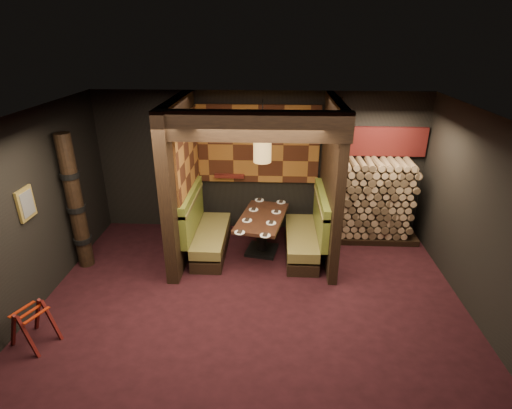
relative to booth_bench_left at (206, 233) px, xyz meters
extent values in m
cube|color=black|center=(0.96, -1.65, -0.41)|extent=(6.50, 5.50, 0.02)
cube|color=black|center=(0.96, -1.65, 2.46)|extent=(6.50, 5.50, 0.02)
cube|color=black|center=(0.96, 1.11, 1.02)|extent=(6.50, 0.02, 2.85)
cube|color=black|center=(0.96, -4.41, 1.02)|extent=(6.50, 0.02, 2.85)
cube|color=black|center=(-2.30, -1.65, 1.02)|extent=(0.02, 5.50, 2.85)
cube|color=black|center=(4.22, -1.65, 1.02)|extent=(0.02, 5.50, 2.85)
cube|color=black|center=(-0.39, 0.00, 1.02)|extent=(0.20, 2.20, 2.85)
cube|color=black|center=(2.26, 0.05, 1.02)|extent=(0.15, 2.10, 2.85)
cube|color=black|center=(0.94, -0.95, 2.23)|extent=(2.85, 0.18, 0.44)
cube|color=#915823|center=(0.94, 1.06, 1.42)|extent=(2.40, 0.06, 1.55)
cube|color=#915823|center=(-0.27, 0.17, 1.45)|extent=(0.04, 1.85, 1.45)
cube|color=#591A15|center=(0.36, 1.00, 0.78)|extent=(0.60, 0.12, 0.07)
cube|color=black|center=(0.11, 0.00, -0.29)|extent=(0.55, 1.60, 0.22)
cube|color=brown|center=(0.11, 0.00, -0.04)|extent=(0.55, 1.60, 0.18)
cube|color=#4C5D26|center=(-0.23, 0.00, 0.35)|extent=(0.12, 1.60, 0.78)
cube|color=brown|center=(-0.23, 0.00, 0.70)|extent=(0.15, 1.60, 0.06)
cube|color=black|center=(1.79, 0.00, -0.29)|extent=(0.55, 1.60, 0.22)
cube|color=brown|center=(1.79, 0.00, -0.04)|extent=(0.55, 1.60, 0.18)
cube|color=#4C5D26|center=(2.12, 0.00, 0.35)|extent=(0.12, 1.60, 0.78)
cube|color=brown|center=(2.12, 0.00, 0.70)|extent=(0.15, 1.60, 0.06)
cube|color=black|center=(1.05, 0.04, -0.37)|extent=(0.65, 0.65, 0.06)
cylinder|color=black|center=(1.05, 0.04, -0.06)|extent=(0.20, 0.20, 0.68)
cube|color=#371F13|center=(1.05, 0.04, 0.31)|extent=(1.02, 1.52, 0.06)
cylinder|color=white|center=(0.70, -0.62, 0.35)|extent=(0.18, 0.18, 0.01)
cube|color=black|center=(0.70, -0.62, 0.36)|extent=(0.09, 0.12, 0.02)
cylinder|color=white|center=(1.13, -0.71, 0.35)|extent=(0.18, 0.18, 0.01)
cube|color=black|center=(1.13, -0.71, 0.36)|extent=(0.09, 0.12, 0.02)
cylinder|color=white|center=(0.79, -0.15, 0.35)|extent=(0.18, 0.18, 0.01)
cube|color=black|center=(0.79, -0.15, 0.36)|extent=(0.09, 0.12, 0.02)
cylinder|color=white|center=(1.22, -0.24, 0.35)|extent=(0.18, 0.18, 0.01)
cube|color=black|center=(1.22, -0.24, 0.36)|extent=(0.09, 0.12, 0.02)
cylinder|color=white|center=(0.88, 0.32, 0.35)|extent=(0.18, 0.18, 0.01)
cube|color=black|center=(0.88, 0.32, 0.36)|extent=(0.09, 0.12, 0.02)
cylinder|color=white|center=(1.32, 0.24, 0.35)|extent=(0.18, 0.18, 0.01)
cube|color=black|center=(1.32, 0.24, 0.36)|extent=(0.09, 0.12, 0.02)
cylinder|color=white|center=(0.98, 0.79, 0.35)|extent=(0.18, 0.18, 0.01)
cube|color=black|center=(0.98, 0.79, 0.36)|extent=(0.09, 0.12, 0.02)
cylinder|color=white|center=(1.41, 0.71, 0.35)|extent=(0.18, 0.18, 0.01)
cube|color=black|center=(1.41, 0.71, 0.36)|extent=(0.09, 0.12, 0.02)
cylinder|color=olive|center=(1.05, -0.01, 1.63)|extent=(0.31, 0.31, 0.45)
sphere|color=#FFC672|center=(1.05, -0.01, 1.63)|extent=(0.18, 0.18, 0.18)
cylinder|color=black|center=(1.05, -0.01, 2.15)|extent=(0.02, 0.02, 0.60)
cube|color=olive|center=(-2.26, -1.55, 1.22)|extent=(0.04, 0.36, 0.46)
cube|color=#3F3F3F|center=(-2.23, -1.55, 1.22)|extent=(0.01, 0.27, 0.36)
cube|color=#440D0B|center=(-2.11, -2.62, -0.13)|extent=(0.27, 0.14, 0.61)
cube|color=#440D0B|center=(-1.84, -2.73, -0.13)|extent=(0.27, 0.14, 0.61)
cube|color=#440D0B|center=(-1.97, -2.29, -0.13)|extent=(0.27, 0.14, 0.61)
cube|color=#440D0B|center=(-1.71, -2.40, -0.13)|extent=(0.27, 0.14, 0.61)
cube|color=maroon|center=(-2.04, -2.46, 0.10)|extent=(0.19, 0.36, 0.01)
cube|color=maroon|center=(-1.91, -2.51, 0.10)|extent=(0.19, 0.36, 0.01)
cube|color=maroon|center=(-1.78, -2.57, 0.10)|extent=(0.19, 0.36, 0.01)
cylinder|color=black|center=(-2.09, -0.55, 0.80)|extent=(0.26, 0.26, 2.40)
cylinder|color=black|center=(-2.09, -0.55, 0.10)|extent=(0.31, 0.31, 0.09)
cylinder|color=black|center=(-2.09, -0.55, 0.70)|extent=(0.31, 0.31, 0.09)
cylinder|color=black|center=(-2.09, -0.55, 1.30)|extent=(0.31, 0.31, 0.09)
cube|color=black|center=(3.25, 0.70, -0.34)|extent=(1.73, 0.70, 0.12)
cube|color=brown|center=(3.25, 0.70, 0.48)|extent=(1.73, 0.70, 1.52)
cube|color=maroon|center=(3.25, 1.03, 1.52)|extent=(1.83, 0.10, 0.56)
cube|color=black|center=(2.35, 0.31, 1.02)|extent=(0.08, 0.08, 2.85)
camera|label=1|loc=(1.26, -6.58, 3.48)|focal=28.00mm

